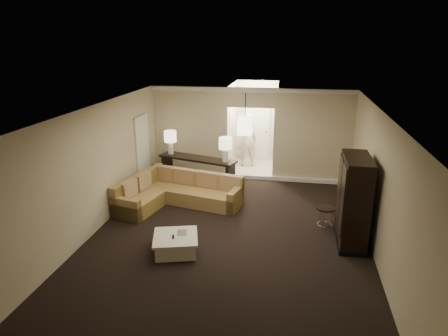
% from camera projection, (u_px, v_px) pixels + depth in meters
% --- Properties ---
extents(ground, '(8.00, 8.00, 0.00)m').
position_uv_depth(ground, '(228.00, 239.00, 8.71)').
color(ground, black).
rests_on(ground, ground).
extents(wall_back, '(6.00, 0.04, 2.80)m').
position_uv_depth(wall_back, '(250.00, 134.00, 12.01)').
color(wall_back, beige).
rests_on(wall_back, ground).
extents(wall_front, '(6.00, 0.04, 2.80)m').
position_uv_depth(wall_front, '(169.00, 296.00, 4.53)').
color(wall_front, beige).
rests_on(wall_front, ground).
extents(wall_left, '(0.04, 8.00, 2.80)m').
position_uv_depth(wall_left, '(94.00, 170.00, 8.77)').
color(wall_left, beige).
rests_on(wall_left, ground).
extents(wall_right, '(0.04, 8.00, 2.80)m').
position_uv_depth(wall_right, '(380.00, 188.00, 7.76)').
color(wall_right, beige).
rests_on(wall_right, ground).
extents(ceiling, '(6.00, 8.00, 0.02)m').
position_uv_depth(ceiling, '(228.00, 112.00, 7.83)').
color(ceiling, white).
rests_on(ceiling, wall_back).
extents(crown_molding, '(6.00, 0.10, 0.12)m').
position_uv_depth(crown_molding, '(251.00, 90.00, 11.54)').
color(crown_molding, white).
rests_on(crown_molding, wall_back).
extents(baseboard, '(6.00, 0.10, 0.12)m').
position_uv_depth(baseboard, '(249.00, 177.00, 12.38)').
color(baseboard, white).
rests_on(baseboard, ground).
extents(side_door, '(0.05, 0.90, 2.10)m').
position_uv_depth(side_door, '(143.00, 152.00, 11.49)').
color(side_door, white).
rests_on(side_door, ground).
extents(foyer, '(1.44, 2.02, 2.80)m').
position_uv_depth(foyer, '(255.00, 128.00, 13.29)').
color(foyer, beige).
rests_on(foyer, ground).
extents(sectional_sofa, '(3.09, 2.29, 0.81)m').
position_uv_depth(sectional_sofa, '(175.00, 193.00, 10.40)').
color(sectional_sofa, brown).
rests_on(sectional_sofa, ground).
extents(coffee_table, '(1.09, 1.09, 0.37)m').
position_uv_depth(coffee_table, '(176.00, 244.00, 8.14)').
color(coffee_table, white).
rests_on(coffee_table, ground).
extents(console_table, '(2.38, 1.15, 0.90)m').
position_uv_depth(console_table, '(198.00, 169.00, 11.56)').
color(console_table, black).
rests_on(console_table, ground).
extents(armoire, '(0.56, 1.32, 1.90)m').
position_uv_depth(armoire, '(353.00, 202.00, 8.32)').
color(armoire, black).
rests_on(armoire, ground).
extents(drink_table, '(0.41, 0.41, 0.51)m').
position_uv_depth(drink_table, '(325.00, 213.00, 9.10)').
color(drink_table, black).
rests_on(drink_table, ground).
extents(table_lamp_left, '(0.36, 0.36, 0.69)m').
position_uv_depth(table_lamp_left, '(170.00, 139.00, 11.68)').
color(table_lamp_left, silver).
rests_on(table_lamp_left, console_table).
extents(table_lamp_right, '(0.36, 0.36, 0.69)m').
position_uv_depth(table_lamp_right, '(225.00, 146.00, 10.93)').
color(table_lamp_right, silver).
rests_on(table_lamp_right, console_table).
extents(pendant_light, '(0.38, 0.38, 1.09)m').
position_uv_depth(pendant_light, '(245.00, 125.00, 10.62)').
color(pendant_light, black).
rests_on(pendant_light, ceiling).
extents(person, '(0.80, 0.62, 2.00)m').
position_uv_depth(person, '(247.00, 137.00, 13.35)').
color(person, beige).
rests_on(person, ground).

